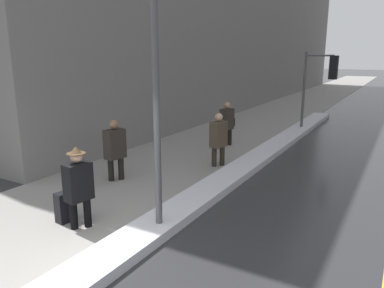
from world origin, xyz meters
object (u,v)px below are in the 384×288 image
Objects in this scene: traffic_light_near at (323,75)px; pedestrian_trailing at (218,137)px; pedestrian_in_fedora at (78,184)px; pedestrian_with_shoulder_bag at (227,122)px; lamp_post at (156,69)px; rolling_suitcase at (66,207)px; pedestrian_nearside at (115,147)px.

pedestrian_trailing is (-1.52, -6.18, -1.46)m from traffic_light_near.
pedestrian_in_fedora is 1.02× the size of pedestrian_trailing.
pedestrian_in_fedora is 7.17m from pedestrian_with_shoulder_bag.
pedestrian_trailing and pedestrian_with_shoulder_bag have the same top height.
lamp_post reaches higher than pedestrian_with_shoulder_bag.
lamp_post is 2.52m from pedestrian_in_fedora.
lamp_post is at bearing 23.57° from pedestrian_with_shoulder_bag.
traffic_light_near is at bearing 86.41° from lamp_post.
lamp_post is 10.42m from traffic_light_near.
traffic_light_near is 4.71m from pedestrian_with_shoulder_bag.
pedestrian_trailing is 4.86m from rolling_suitcase.
rolling_suitcase is (0.78, -2.33, -0.57)m from pedestrian_nearside.
lamp_post is 3.16× the size of pedestrian_with_shoulder_bag.
pedestrian_in_fedora is at bearing 11.94° from pedestrian_with_shoulder_bag.
pedestrian_with_shoulder_bag is at bearing 104.46° from lamp_post.
traffic_light_near is at bearing 157.51° from pedestrian_with_shoulder_bag.
pedestrian_nearside is 1.65× the size of rolling_suitcase.
lamp_post reaches higher than pedestrian_nearside.
pedestrian_nearside is 2.52m from rolling_suitcase.
pedestrian_trailing is (1.70, 2.41, -0.02)m from pedestrian_nearside.
traffic_light_near is at bearing 176.50° from rolling_suitcase.
pedestrian_with_shoulder_bag reaches higher than rolling_suitcase.
traffic_light_near reaches higher than rolling_suitcase.
pedestrian_nearside reaches higher than pedestrian_in_fedora.
lamp_post is at bearing 115.80° from rolling_suitcase.
lamp_post is at bearing 122.87° from pedestrian_in_fedora.
traffic_light_near is 6.53m from pedestrian_trailing.
pedestrian_with_shoulder_bag is at bearing -171.67° from rolling_suitcase.
pedestrian_in_fedora is (-1.34, -0.59, -2.06)m from lamp_post.
lamp_post is 4.76m from pedestrian_trailing.
pedestrian_trailing is 2.51m from pedestrian_with_shoulder_bag.
pedestrian_nearside is at bearing -1.26° from pedestrian_with_shoulder_bag.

